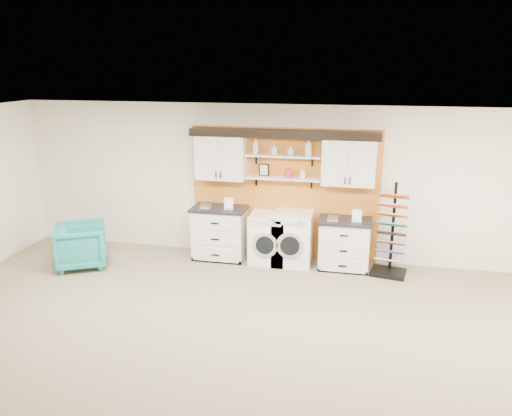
% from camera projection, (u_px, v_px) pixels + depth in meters
% --- Properties ---
extents(floor, '(10.00, 10.00, 0.00)m').
position_uv_depth(floor, '(227.00, 382.00, 5.65)').
color(floor, '#857359').
rests_on(floor, ground).
extents(ceiling, '(10.00, 10.00, 0.00)m').
position_uv_depth(ceiling, '(223.00, 135.00, 4.87)').
color(ceiling, white).
rests_on(ceiling, wall_back).
extents(wall_back, '(10.00, 0.00, 10.00)m').
position_uv_depth(wall_back, '(284.00, 183.00, 9.01)').
color(wall_back, '#F0E3CF').
rests_on(wall_back, floor).
extents(accent_panel, '(3.40, 0.07, 2.40)m').
position_uv_depth(accent_panel, '(284.00, 194.00, 9.04)').
color(accent_panel, orange).
rests_on(accent_panel, wall_back).
extents(upper_cabinet_left, '(0.90, 0.35, 0.84)m').
position_uv_depth(upper_cabinet_left, '(221.00, 156.00, 8.91)').
color(upper_cabinet_left, white).
rests_on(upper_cabinet_left, wall_back).
extents(upper_cabinet_right, '(0.90, 0.35, 0.84)m').
position_uv_depth(upper_cabinet_right, '(349.00, 161.00, 8.46)').
color(upper_cabinet_right, white).
rests_on(upper_cabinet_right, wall_back).
extents(shelf_lower, '(1.32, 0.28, 0.03)m').
position_uv_depth(shelf_lower, '(283.00, 178.00, 8.79)').
color(shelf_lower, white).
rests_on(shelf_lower, wall_back).
extents(shelf_upper, '(1.32, 0.28, 0.03)m').
position_uv_depth(shelf_upper, '(283.00, 156.00, 8.68)').
color(shelf_upper, white).
rests_on(shelf_upper, wall_back).
extents(crown_molding, '(3.30, 0.41, 0.13)m').
position_uv_depth(crown_molding, '(284.00, 133.00, 8.58)').
color(crown_molding, black).
rests_on(crown_molding, wall_back).
extents(picture_frame, '(0.18, 0.02, 0.22)m').
position_uv_depth(picture_frame, '(264.00, 170.00, 8.87)').
color(picture_frame, black).
rests_on(picture_frame, shelf_lower).
extents(canister_red, '(0.11, 0.11, 0.16)m').
position_uv_depth(canister_red, '(288.00, 173.00, 8.74)').
color(canister_red, red).
rests_on(canister_red, shelf_lower).
extents(canister_cream, '(0.10, 0.10, 0.14)m').
position_uv_depth(canister_cream, '(303.00, 174.00, 8.70)').
color(canister_cream, silver).
rests_on(canister_cream, shelf_lower).
extents(base_cabinet_left, '(0.99, 0.66, 0.97)m').
position_uv_depth(base_cabinet_left, '(220.00, 233.00, 9.16)').
color(base_cabinet_left, white).
rests_on(base_cabinet_left, floor).
extents(base_cabinet_right, '(0.91, 0.66, 0.89)m').
position_uv_depth(base_cabinet_right, '(344.00, 244.00, 8.72)').
color(base_cabinet_right, white).
rests_on(base_cabinet_right, floor).
extents(washer, '(0.65, 0.71, 0.90)m').
position_uv_depth(washer, '(269.00, 238.00, 8.98)').
color(washer, white).
rests_on(washer, floor).
extents(dryer, '(0.68, 0.71, 0.95)m').
position_uv_depth(dryer, '(293.00, 238.00, 8.89)').
color(dryer, white).
rests_on(dryer, floor).
extents(sample_rack, '(0.65, 0.57, 1.58)m').
position_uv_depth(sample_rack, '(390.00, 246.00, 8.44)').
color(sample_rack, black).
rests_on(sample_rack, floor).
extents(armchair, '(1.12, 1.11, 0.77)m').
position_uv_depth(armchair, '(81.00, 245.00, 8.81)').
color(armchair, '#1B817F').
rests_on(armchair, floor).
extents(soap_bottle_a, '(0.15, 0.15, 0.28)m').
position_uv_depth(soap_bottle_a, '(256.00, 146.00, 8.73)').
color(soap_bottle_a, silver).
rests_on(soap_bottle_a, shelf_upper).
extents(soap_bottle_b, '(0.12, 0.12, 0.19)m').
position_uv_depth(soap_bottle_b, '(274.00, 149.00, 8.68)').
color(soap_bottle_b, silver).
rests_on(soap_bottle_b, shelf_upper).
extents(soap_bottle_c, '(0.14, 0.14, 0.16)m').
position_uv_depth(soap_bottle_c, '(291.00, 151.00, 8.63)').
color(soap_bottle_c, silver).
rests_on(soap_bottle_c, shelf_upper).
extents(soap_bottle_d, '(0.17, 0.17, 0.32)m').
position_uv_depth(soap_bottle_d, '(308.00, 147.00, 8.54)').
color(soap_bottle_d, silver).
rests_on(soap_bottle_d, shelf_upper).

